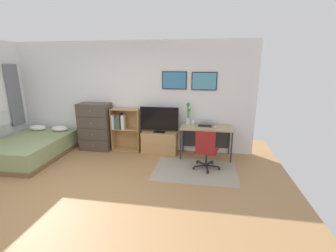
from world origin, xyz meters
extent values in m
plane|color=#A87A4C|center=(0.00, 0.00, 0.00)|extent=(7.20, 7.20, 0.00)
cube|color=white|center=(0.00, 2.43, 1.35)|extent=(6.12, 0.06, 2.70)
cube|color=black|center=(1.13, 2.38, 1.77)|extent=(0.59, 0.02, 0.42)
cube|color=teal|center=(1.13, 2.37, 1.77)|extent=(0.55, 0.01, 0.38)
cube|color=black|center=(1.84, 2.38, 1.76)|extent=(0.59, 0.02, 0.42)
cube|color=#4C93B7|center=(1.84, 2.37, 1.76)|extent=(0.55, 0.01, 0.38)
cube|color=slate|center=(-2.94, 1.99, 1.38)|extent=(0.05, 0.40, 1.54)
cube|color=#9E937F|center=(1.73, 1.27, 0.00)|extent=(1.70, 1.20, 0.01)
cube|color=brown|center=(-2.14, 1.35, 0.05)|extent=(1.50, 2.04, 0.10)
cube|color=#8C9E6B|center=(-2.14, 1.35, 0.28)|extent=(1.45, 2.00, 0.35)
ellipsoid|color=white|center=(-2.48, 2.09, 0.51)|extent=(0.45, 0.30, 0.14)
ellipsoid|color=white|center=(-1.86, 2.11, 0.51)|extent=(0.45, 0.30, 0.14)
cube|color=#4C4238|center=(-0.87, 2.16, 0.60)|extent=(0.80, 0.42, 1.20)
cube|color=#493F35|center=(-0.87, 1.94, 0.15)|extent=(0.76, 0.01, 0.28)
sphere|color=#A59E8C|center=(-0.87, 1.93, 0.15)|extent=(0.03, 0.03, 0.03)
cube|color=#493F35|center=(-0.87, 1.94, 0.45)|extent=(0.76, 0.01, 0.28)
sphere|color=#A59E8C|center=(-0.87, 1.93, 0.45)|extent=(0.03, 0.03, 0.03)
cube|color=#493F35|center=(-0.87, 1.94, 0.75)|extent=(0.76, 0.01, 0.28)
sphere|color=#A59E8C|center=(-0.87, 1.93, 0.75)|extent=(0.03, 0.03, 0.03)
cube|color=#493F35|center=(-0.87, 1.94, 1.05)|extent=(0.76, 0.01, 0.28)
sphere|color=#A59E8C|center=(-0.87, 1.93, 1.05)|extent=(0.03, 0.03, 0.03)
cube|color=tan|center=(-0.42, 2.22, 0.54)|extent=(0.02, 0.30, 1.07)
cube|color=tan|center=(0.28, 2.22, 0.54)|extent=(0.02, 0.30, 1.07)
cube|color=tan|center=(-0.07, 2.22, 0.01)|extent=(0.72, 0.30, 0.02)
cube|color=tan|center=(-0.07, 2.22, 0.56)|extent=(0.68, 0.30, 0.02)
cube|color=tan|center=(-0.07, 2.22, 1.06)|extent=(0.68, 0.30, 0.02)
cube|color=tan|center=(-0.07, 2.37, 0.54)|extent=(0.72, 0.01, 1.07)
cube|color=white|center=(-0.39, 2.19, 0.75)|extent=(0.04, 0.22, 0.36)
cube|color=white|center=(-0.35, 2.18, 0.74)|extent=(0.02, 0.21, 0.34)
cube|color=#1E519E|center=(-0.31, 2.19, 0.71)|extent=(0.03, 0.21, 0.29)
cube|color=#2D8C4C|center=(-0.28, 2.17, 0.71)|extent=(0.03, 0.17, 0.30)
cube|color=red|center=(-0.25, 2.17, 0.76)|extent=(0.02, 0.18, 0.38)
cube|color=#2D8C4C|center=(-0.22, 2.20, 0.75)|extent=(0.03, 0.23, 0.37)
cube|color=black|center=(-0.18, 2.18, 0.77)|extent=(0.03, 0.19, 0.40)
cube|color=white|center=(-0.14, 2.17, 0.75)|extent=(0.03, 0.18, 0.36)
cube|color=white|center=(-0.10, 2.16, 0.74)|extent=(0.04, 0.17, 0.35)
cube|color=tan|center=(0.80, 2.17, 0.27)|extent=(0.86, 0.40, 0.53)
cube|color=tan|center=(0.80, 1.97, 0.27)|extent=(0.86, 0.01, 0.02)
cube|color=black|center=(0.80, 2.15, 0.54)|extent=(0.28, 0.16, 0.02)
cube|color=black|center=(0.80, 2.15, 0.58)|extent=(0.06, 0.04, 0.05)
cube|color=black|center=(0.80, 2.15, 0.87)|extent=(0.94, 0.02, 0.57)
cube|color=black|center=(0.80, 2.14, 0.87)|extent=(0.91, 0.01, 0.54)
cube|color=tan|center=(1.93, 2.07, 0.72)|extent=(1.19, 0.60, 0.03)
cube|color=#2D2D30|center=(1.37, 1.80, 0.35)|extent=(0.03, 0.03, 0.71)
cube|color=#2D2D30|center=(2.50, 1.80, 0.35)|extent=(0.03, 0.03, 0.71)
cube|color=#2D2D30|center=(1.37, 2.34, 0.35)|extent=(0.03, 0.03, 0.71)
cube|color=#2D2D30|center=(2.50, 2.34, 0.35)|extent=(0.03, 0.03, 0.71)
cube|color=#2D2D30|center=(1.93, 2.36, 0.39)|extent=(1.13, 0.02, 0.50)
cylinder|color=#232326|center=(2.23, 1.38, 0.03)|extent=(0.05, 0.05, 0.05)
cube|color=#232326|center=(2.09, 1.41, 0.07)|extent=(0.28, 0.08, 0.02)
cylinder|color=#232326|center=(2.09, 1.68, 0.03)|extent=(0.05, 0.05, 0.05)
cube|color=#232326|center=(2.02, 1.55, 0.07)|extent=(0.16, 0.26, 0.02)
cylinder|color=#232326|center=(1.76, 1.64, 0.03)|extent=(0.05, 0.05, 0.05)
cube|color=#232326|center=(1.86, 1.53, 0.07)|extent=(0.21, 0.22, 0.02)
cylinder|color=#232326|center=(1.70, 1.31, 0.03)|extent=(0.05, 0.05, 0.05)
cube|color=#232326|center=(1.83, 1.37, 0.07)|extent=(0.27, 0.15, 0.02)
cylinder|color=#232326|center=(1.99, 1.15, 0.03)|extent=(0.05, 0.05, 0.05)
cube|color=#232326|center=(1.97, 1.29, 0.07)|extent=(0.07, 0.28, 0.02)
cylinder|color=#232326|center=(1.96, 1.43, 0.23)|extent=(0.04, 0.04, 0.30)
cube|color=maroon|center=(1.96, 1.43, 0.40)|extent=(0.51, 0.51, 0.03)
cube|color=maroon|center=(1.92, 1.24, 0.64)|extent=(0.40, 0.11, 0.45)
cube|color=#B7B7BC|center=(1.90, 2.10, 0.75)|extent=(0.37, 0.27, 0.01)
cube|color=black|center=(1.90, 2.09, 0.75)|extent=(0.34, 0.24, 0.00)
cube|color=#B7B7BC|center=(1.91, 2.24, 0.86)|extent=(0.37, 0.25, 0.07)
cube|color=black|center=(1.91, 2.24, 0.86)|extent=(0.34, 0.23, 0.06)
ellipsoid|color=silver|center=(2.12, 2.03, 0.76)|extent=(0.06, 0.10, 0.03)
cylinder|color=silver|center=(1.49, 2.24, 0.82)|extent=(0.09, 0.09, 0.16)
cylinder|color=#3D8438|center=(1.51, 2.24, 0.94)|extent=(0.01, 0.01, 0.31)
sphere|color=#308B2C|center=(1.51, 2.24, 1.09)|extent=(0.07, 0.07, 0.07)
cylinder|color=#3D8438|center=(1.49, 2.25, 1.01)|extent=(0.01, 0.01, 0.44)
sphere|color=#308B2C|center=(1.49, 2.25, 1.23)|extent=(0.07, 0.07, 0.07)
cylinder|color=#3D8438|center=(1.47, 2.24, 1.00)|extent=(0.01, 0.01, 0.43)
sphere|color=#308B2C|center=(1.47, 2.24, 1.22)|extent=(0.07, 0.07, 0.07)
cylinder|color=#3D8438|center=(1.49, 2.22, 1.00)|extent=(0.01, 0.01, 0.43)
sphere|color=#308B2C|center=(1.49, 2.22, 1.22)|extent=(0.07, 0.07, 0.07)
cylinder|color=silver|center=(1.62, 1.97, 0.74)|extent=(0.06, 0.06, 0.01)
cylinder|color=silver|center=(1.62, 1.97, 0.80)|extent=(0.01, 0.01, 0.10)
cone|color=silver|center=(1.62, 1.97, 0.88)|extent=(0.07, 0.07, 0.07)
camera|label=1|loc=(1.91, -3.21, 2.14)|focal=24.86mm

